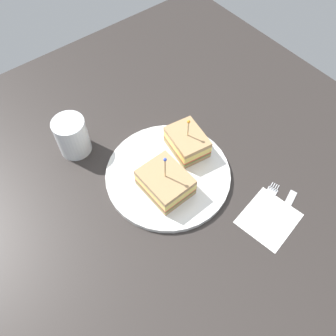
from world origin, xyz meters
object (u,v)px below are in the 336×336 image
(plate, at_px, (168,174))
(sandwich_half_back, at_px, (187,142))
(napkin, at_px, (269,218))
(drink_glass, at_px, (73,138))
(sandwich_half_front, at_px, (165,182))
(knife, at_px, (284,211))
(fork, at_px, (267,199))

(plate, relative_size, sandwich_half_back, 2.67)
(plate, xyz_separation_m, napkin, (-0.10, 0.22, -0.01))
(drink_glass, bearing_deg, sandwich_half_front, 112.88)
(napkin, relative_size, knife, 0.89)
(plate, xyz_separation_m, drink_glass, (0.12, -0.20, 0.04))
(fork, bearing_deg, knife, 99.89)
(sandwich_half_back, relative_size, drink_glass, 1.12)
(sandwich_half_front, height_order, napkin, sandwich_half_front)
(plate, height_order, knife, plate)
(napkin, bearing_deg, drink_glass, -61.41)
(sandwich_half_back, bearing_deg, sandwich_half_front, 27.16)
(sandwich_half_back, bearing_deg, napkin, 95.54)
(fork, bearing_deg, napkin, 46.53)
(drink_glass, bearing_deg, plate, 122.27)
(sandwich_half_back, height_order, fork, sandwich_half_back)
(napkin, xyz_separation_m, knife, (-0.04, 0.01, 0.00))
(plate, height_order, fork, plate)
(plate, xyz_separation_m, sandwich_half_back, (-0.08, -0.03, 0.03))
(knife, bearing_deg, sandwich_half_front, -49.34)
(plate, height_order, napkin, plate)
(drink_glass, bearing_deg, sandwich_half_back, 139.76)
(plate, distance_m, drink_glass, 0.24)
(knife, bearing_deg, fork, -80.11)
(fork, bearing_deg, sandwich_half_front, -43.72)
(sandwich_half_front, distance_m, napkin, 0.23)
(drink_glass, xyz_separation_m, fork, (-0.26, 0.38, -0.04))
(napkin, height_order, knife, knife)
(napkin, xyz_separation_m, fork, (-0.03, -0.03, 0.00))
(sandwich_half_back, height_order, knife, sandwich_half_back)
(plate, height_order, sandwich_half_front, sandwich_half_front)
(napkin, bearing_deg, sandwich_half_front, -55.29)
(knife, bearing_deg, drink_glass, -57.97)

